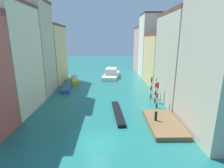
% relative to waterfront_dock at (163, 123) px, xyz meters
% --- Properties ---
extents(ground_plane, '(154.00, 154.00, 0.00)m').
position_rel_waterfront_dock_xyz_m(ground_plane, '(-8.51, 20.48, -0.28)').
color(ground_plane, '#1E6B66').
extents(building_left_1, '(6.64, 10.02, 16.62)m').
position_rel_waterfront_dock_xyz_m(building_left_1, '(-22.68, 5.73, 8.05)').
color(building_left_1, beige).
rests_on(building_left_1, ground).
extents(building_left_2, '(6.64, 7.45, 18.68)m').
position_rel_waterfront_dock_xyz_m(building_left_2, '(-22.68, 14.62, 9.07)').
color(building_left_2, '#BCB299').
rests_on(building_left_2, ground).
extents(building_left_3, '(6.64, 10.91, 14.85)m').
position_rel_waterfront_dock_xyz_m(building_left_3, '(-22.68, 24.16, 7.16)').
color(building_left_3, '#DBB77A').
rests_on(building_left_3, ground).
extents(building_right_1, '(6.64, 12.02, 15.94)m').
position_rel_waterfront_dock_xyz_m(building_right_1, '(5.66, 9.51, 7.71)').
color(building_right_1, '#BCB299').
rests_on(building_right_1, ground).
extents(building_right_2, '(6.64, 12.22, 12.69)m').
position_rel_waterfront_dock_xyz_m(building_right_2, '(5.66, 21.78, 6.08)').
color(building_right_2, '#DBB77A').
rests_on(building_right_2, ground).
extents(building_right_3, '(6.64, 8.42, 18.53)m').
position_rel_waterfront_dock_xyz_m(building_right_3, '(5.66, 32.45, 9.00)').
color(building_right_3, beige).
rests_on(building_right_3, ground).
extents(building_right_4, '(6.64, 10.73, 15.53)m').
position_rel_waterfront_dock_xyz_m(building_right_4, '(5.66, 42.06, 7.51)').
color(building_right_4, tan).
rests_on(building_right_4, ground).
extents(waterfront_dock, '(4.21, 7.99, 0.55)m').
position_rel_waterfront_dock_xyz_m(waterfront_dock, '(0.00, 0.00, 0.00)').
color(waterfront_dock, brown).
rests_on(waterfront_dock, ground).
extents(person_on_dock, '(0.36, 0.36, 1.50)m').
position_rel_waterfront_dock_xyz_m(person_on_dock, '(-1.01, 0.26, 0.97)').
color(person_on_dock, black).
rests_on(person_on_dock, waterfront_dock).
extents(mooring_pole_0, '(0.35, 0.35, 4.62)m').
position_rel_waterfront_dock_xyz_m(mooring_pole_0, '(0.69, 6.00, 2.09)').
color(mooring_pole_0, red).
rests_on(mooring_pole_0, ground).
extents(mooring_pole_1, '(0.38, 0.38, 4.68)m').
position_rel_waterfront_dock_xyz_m(mooring_pole_1, '(1.10, 8.61, 2.12)').
color(mooring_pole_1, red).
rests_on(mooring_pole_1, ground).
extents(mooring_pole_2, '(0.36, 0.36, 4.40)m').
position_rel_waterfront_dock_xyz_m(mooring_pole_2, '(0.86, 10.89, 1.98)').
color(mooring_pole_2, red).
rests_on(mooring_pole_2, ground).
extents(vaporetto_white, '(5.61, 11.61, 2.78)m').
position_rel_waterfront_dock_xyz_m(vaporetto_white, '(-6.65, 30.11, 0.75)').
color(vaporetto_white, white).
rests_on(vaporetto_white, ground).
extents(gondola_black, '(1.74, 8.77, 0.46)m').
position_rel_waterfront_dock_xyz_m(gondola_black, '(-6.00, 3.55, -0.05)').
color(gondola_black, black).
rests_on(gondola_black, ground).
extents(motorboat_0, '(3.44, 6.16, 1.92)m').
position_rel_waterfront_dock_xyz_m(motorboat_0, '(-16.62, 24.14, 0.40)').
color(motorboat_0, gold).
rests_on(motorboat_0, ground).
extents(motorboat_1, '(2.37, 5.53, 0.69)m').
position_rel_waterfront_dock_xyz_m(motorboat_1, '(-17.02, 16.61, 0.07)').
color(motorboat_1, '#234C93').
rests_on(motorboat_1, ground).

